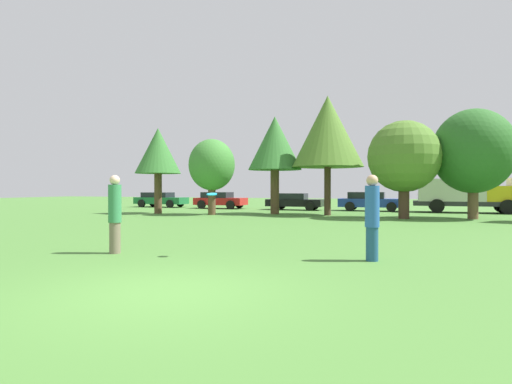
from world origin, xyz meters
name	(u,v)px	position (x,y,z in m)	size (l,w,h in m)	color
ground_plane	(166,292)	(0.00, 0.00, 0.00)	(120.00, 120.00, 0.00)	#477A33
person_thrower	(115,213)	(-3.31, 2.92, 1.01)	(0.32, 0.32, 1.96)	#726651
person_catcher	(372,216)	(2.82, 4.00, 1.00)	(0.32, 0.32, 1.93)	navy
frisbee	(212,194)	(-0.80, 3.28, 1.49)	(0.25, 0.25, 0.07)	#19B2D8
tree_0	(158,152)	(-11.54, 17.40, 3.98)	(2.92, 2.92, 5.50)	brown
tree_1	(212,165)	(-7.73, 17.44, 3.03)	(2.83, 2.83, 4.64)	brown
tree_2	(275,144)	(-4.33, 19.50, 4.41)	(3.38, 3.38, 6.16)	brown
tree_3	(328,132)	(-0.96, 19.33, 5.02)	(4.28, 4.28, 7.18)	#473323
tree_4	(404,157)	(3.37, 17.99, 3.30)	(3.82, 3.82, 5.24)	#473323
tree_5	(473,151)	(6.81, 18.98, 3.57)	(4.14, 4.14, 5.81)	brown
parked_car_green	(160,199)	(-16.51, 25.32, 0.67)	(4.51, 1.91, 1.27)	#196633
parked_car_red	(220,200)	(-10.63, 24.80, 0.70)	(4.05, 2.00, 1.31)	red
parked_car_black	(294,201)	(-4.47, 24.74, 0.66)	(4.20, 1.87, 1.25)	black
parked_car_blue	(370,201)	(1.03, 25.20, 0.72)	(4.53, 1.90, 1.35)	#1E389E
delivery_truck_yellow	(463,194)	(7.04, 25.21, 1.25)	(6.52, 2.28, 2.25)	#2D2D33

